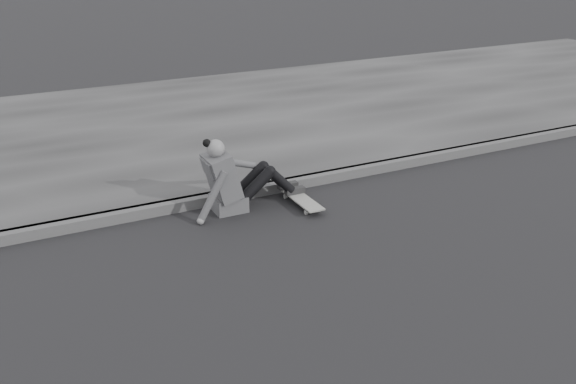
% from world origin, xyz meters
% --- Properties ---
extents(ground, '(80.00, 80.00, 0.00)m').
position_xyz_m(ground, '(0.00, 0.00, 0.00)').
color(ground, black).
rests_on(ground, ground).
extents(curb, '(24.00, 0.16, 0.12)m').
position_xyz_m(curb, '(0.00, 2.58, 0.06)').
color(curb, '#494949').
rests_on(curb, ground).
extents(sidewalk, '(24.00, 6.00, 0.12)m').
position_xyz_m(sidewalk, '(0.00, 5.60, 0.06)').
color(sidewalk, '#343434').
rests_on(sidewalk, ground).
extents(skateboard, '(0.20, 0.78, 0.09)m').
position_xyz_m(skateboard, '(0.22, 2.07, 0.07)').
color(skateboard, gray).
rests_on(skateboard, ground).
extents(seated_woman, '(1.38, 0.46, 0.88)m').
position_xyz_m(seated_woman, '(-0.51, 2.31, 0.36)').
color(seated_woman, '#4A4A4C').
rests_on(seated_woman, ground).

